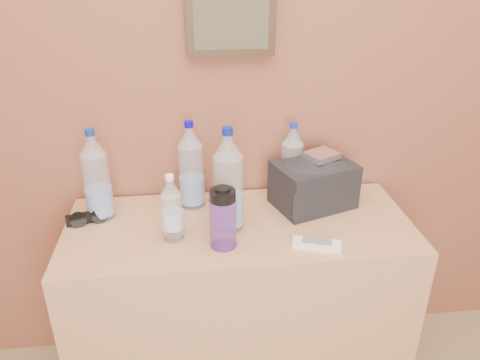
# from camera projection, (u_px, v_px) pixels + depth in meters

# --- Properties ---
(picture_frame) EXTENTS (0.30, 0.03, 0.25)m
(picture_frame) POSITION_uv_depth(u_px,v_px,m) (231.00, 18.00, 1.55)
(picture_frame) COLOR #382311
(picture_frame) RESTS_ON room_shell
(dresser) EXTENTS (1.20, 0.50, 0.75)m
(dresser) POSITION_uv_depth(u_px,v_px,m) (239.00, 308.00, 1.79)
(dresser) COLOR tan
(dresser) RESTS_ON ground
(pet_large_a) EXTENTS (0.09, 0.09, 0.33)m
(pet_large_a) POSITION_uv_depth(u_px,v_px,m) (97.00, 180.00, 1.60)
(pet_large_a) COLOR white
(pet_large_a) RESTS_ON dresser
(pet_large_b) EXTENTS (0.09, 0.09, 0.33)m
(pet_large_b) POSITION_uv_depth(u_px,v_px,m) (191.00, 169.00, 1.68)
(pet_large_b) COLOR silver
(pet_large_b) RESTS_ON dresser
(pet_large_c) EXTENTS (0.08, 0.08, 0.30)m
(pet_large_c) POSITION_uv_depth(u_px,v_px,m) (292.00, 165.00, 1.74)
(pet_large_c) COLOR silver
(pet_large_c) RESTS_ON dresser
(pet_large_d) EXTENTS (0.10, 0.10, 0.36)m
(pet_large_d) POSITION_uv_depth(u_px,v_px,m) (228.00, 185.00, 1.54)
(pet_large_d) COLOR white
(pet_large_d) RESTS_ON dresser
(pet_small) EXTENTS (0.07, 0.07, 0.23)m
(pet_small) POSITION_uv_depth(u_px,v_px,m) (172.00, 211.00, 1.50)
(pet_small) COLOR silver
(pet_small) RESTS_ON dresser
(nalgene_bottle) EXTENTS (0.09, 0.09, 0.21)m
(nalgene_bottle) POSITION_uv_depth(u_px,v_px,m) (223.00, 218.00, 1.46)
(nalgene_bottle) COLOR purple
(nalgene_bottle) RESTS_ON dresser
(sunglasses) EXTENTS (0.16, 0.10, 0.04)m
(sunglasses) POSITION_uv_depth(u_px,v_px,m) (89.00, 217.00, 1.62)
(sunglasses) COLOR black
(sunglasses) RESTS_ON dresser
(ac_remote) EXTENTS (0.16, 0.09, 0.02)m
(ac_remote) POSITION_uv_depth(u_px,v_px,m) (317.00, 244.00, 1.49)
(ac_remote) COLOR white
(ac_remote) RESTS_ON dresser
(toiletry_bag) EXTENTS (0.32, 0.28, 0.19)m
(toiletry_bag) POSITION_uv_depth(u_px,v_px,m) (314.00, 182.00, 1.70)
(toiletry_bag) COLOR black
(toiletry_bag) RESTS_ON dresser
(foil_packet) EXTENTS (0.14, 0.13, 0.02)m
(foil_packet) POSITION_uv_depth(u_px,v_px,m) (322.00, 155.00, 1.66)
(foil_packet) COLOR white
(foil_packet) RESTS_ON toiletry_bag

